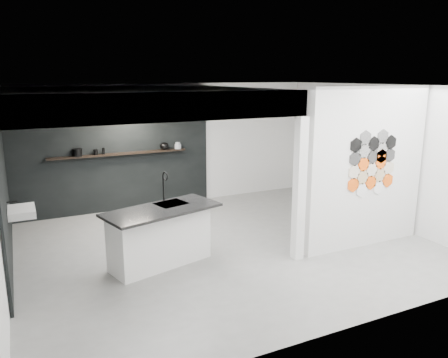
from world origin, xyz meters
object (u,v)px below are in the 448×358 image
(partition_panel, at_px, (367,168))
(glass_bowl, at_px, (178,146))
(bottle_dark, at_px, (104,151))
(kitchen_island, at_px, (160,235))
(stockpot, at_px, (77,152))
(utensil_cup, at_px, (96,152))
(glass_vase, at_px, (178,145))
(wall_basin, at_px, (22,212))
(kettle, at_px, (164,146))

(partition_panel, distance_m, glass_bowl, 4.39)
(partition_panel, xyz_separation_m, bottle_dark, (-3.76, 3.87, -0.01))
(kitchen_island, distance_m, glass_bowl, 3.55)
(stockpot, relative_size, utensil_cup, 1.69)
(glass_vase, relative_size, utensil_cup, 1.32)
(bottle_dark, bearing_deg, glass_bowl, 0.00)
(wall_basin, relative_size, kettle, 2.97)
(kettle, xyz_separation_m, utensil_cup, (-1.53, 0.00, -0.03))
(kitchen_island, distance_m, bottle_dark, 3.26)
(bottle_dark, bearing_deg, kettle, 0.00)
(kitchen_island, xyz_separation_m, utensil_cup, (-0.41, 3.12, 0.89))
(partition_panel, distance_m, bottle_dark, 5.39)
(kitchen_island, bearing_deg, glass_vase, 50.15)
(partition_panel, relative_size, glass_bowl, 18.70)
(kitchen_island, height_order, utensil_cup, kitchen_island)
(glass_bowl, xyz_separation_m, glass_vase, (0.00, 0.00, 0.02))
(partition_panel, distance_m, wall_basin, 5.78)
(wall_basin, xyz_separation_m, glass_bowl, (3.39, 2.07, 0.52))
(wall_basin, bearing_deg, kitchen_island, -28.41)
(kitchen_island, relative_size, utensil_cup, 17.06)
(glass_bowl, height_order, utensil_cup, utensil_cup)
(bottle_dark, bearing_deg, wall_basin, -129.51)
(kitchen_island, relative_size, stockpot, 10.07)
(partition_panel, bearing_deg, kitchen_island, 168.02)
(glass_bowl, bearing_deg, stockpot, 180.00)
(partition_panel, height_order, bottle_dark, partition_panel)
(glass_bowl, bearing_deg, kitchen_island, -114.82)
(kettle, bearing_deg, kitchen_island, -96.41)
(wall_basin, relative_size, glass_vase, 3.97)
(glass_bowl, height_order, glass_vase, glass_vase)
(kitchen_island, bearing_deg, wall_basin, 136.56)
(kitchen_island, xyz_separation_m, kettle, (1.12, 3.12, 0.91))
(stockpot, bearing_deg, kitchen_island, -75.91)
(utensil_cup, bearing_deg, glass_vase, 0.00)
(stockpot, relative_size, glass_vase, 1.28)
(partition_panel, distance_m, glass_vase, 4.39)
(kitchen_island, distance_m, kettle, 3.44)
(kettle, relative_size, glass_vase, 1.33)
(kitchen_island, relative_size, kettle, 9.66)
(glass_bowl, distance_m, utensil_cup, 1.85)
(wall_basin, relative_size, stockpot, 3.10)
(glass_vase, xyz_separation_m, utensil_cup, (-1.85, 0.00, -0.02))
(glass_vase, bearing_deg, stockpot, 180.00)
(wall_basin, distance_m, glass_vase, 4.01)
(kettle, xyz_separation_m, glass_bowl, (0.33, 0.00, -0.03))
(wall_basin, height_order, kettle, kettle)
(stockpot, bearing_deg, partition_panel, -41.95)
(kettle, height_order, bottle_dark, kettle)
(glass_bowl, bearing_deg, bottle_dark, 180.00)
(utensil_cup, bearing_deg, stockpot, 180.00)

